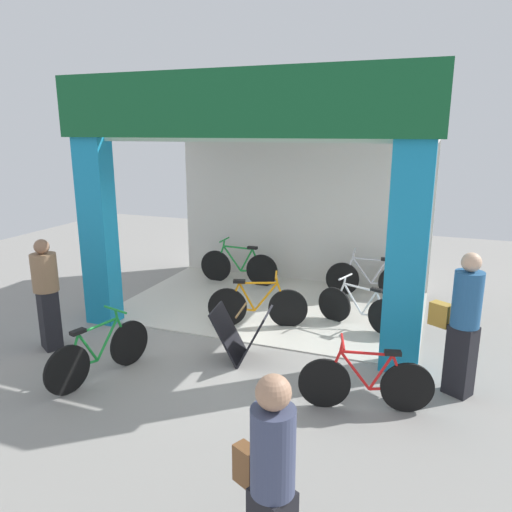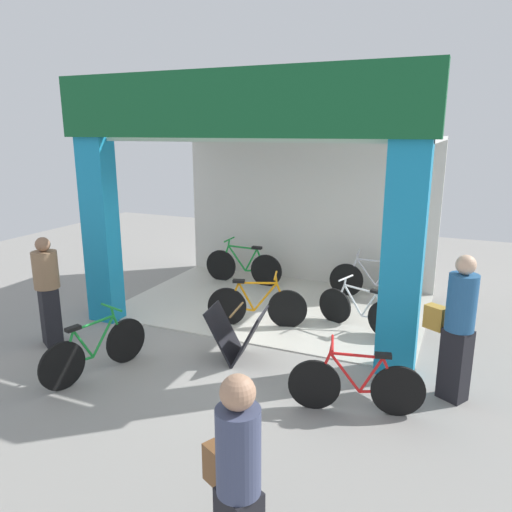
% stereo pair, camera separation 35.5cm
% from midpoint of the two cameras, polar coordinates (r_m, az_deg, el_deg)
% --- Properties ---
extents(ground_plane, '(18.65, 18.65, 0.00)m').
position_cam_midpoint_polar(ground_plane, '(7.64, -1.30, -9.92)').
color(ground_plane, gray).
rests_on(ground_plane, ground).
extents(shop_facade, '(5.53, 3.82, 3.94)m').
position_cam_midpoint_polar(shop_facade, '(8.58, 3.35, 7.22)').
color(shop_facade, beige).
rests_on(shop_facade, ground).
extents(bicycle_inside_0, '(1.46, 0.55, 0.84)m').
position_cam_midpoint_polar(bicycle_inside_0, '(8.13, 13.21, -6.21)').
color(bicycle_inside_0, black).
rests_on(bicycle_inside_0, ground).
extents(bicycle_inside_1, '(1.58, 0.57, 0.90)m').
position_cam_midpoint_polar(bicycle_inside_1, '(8.06, 1.34, -5.81)').
color(bicycle_inside_1, black).
rests_on(bicycle_inside_1, ground).
extents(bicycle_inside_2, '(1.65, 0.45, 0.91)m').
position_cam_midpoint_polar(bicycle_inside_2, '(9.66, 14.51, -2.79)').
color(bicycle_inside_2, black).
rests_on(bicycle_inside_2, ground).
extents(bicycle_inside_3, '(1.72, 0.47, 0.94)m').
position_cam_midpoint_polar(bicycle_inside_3, '(10.28, -0.49, -1.21)').
color(bicycle_inside_3, black).
rests_on(bicycle_inside_3, ground).
extents(bicycle_parked_0, '(1.51, 0.49, 0.85)m').
position_cam_midpoint_polar(bicycle_parked_0, '(5.90, 13.34, -14.42)').
color(bicycle_parked_0, black).
rests_on(bicycle_parked_0, ground).
extents(bicycle_parked_1, '(0.51, 1.55, 0.87)m').
position_cam_midpoint_polar(bicycle_parked_1, '(6.82, -16.78, -10.46)').
color(bicycle_parked_1, black).
rests_on(bicycle_parked_1, ground).
extents(sandwich_board_sign, '(0.86, 0.68, 0.77)m').
position_cam_midpoint_polar(sandwich_board_sign, '(6.92, -0.75, -9.14)').
color(sandwich_board_sign, black).
rests_on(sandwich_board_sign, ground).
extents(pedestrian_0, '(0.65, 0.52, 1.79)m').
position_cam_midpoint_polar(pedestrian_0, '(6.30, 23.92, -7.46)').
color(pedestrian_0, black).
rests_on(pedestrian_0, ground).
extents(pedestrian_1, '(0.55, 0.41, 1.65)m').
position_cam_midpoint_polar(pedestrian_1, '(3.62, 0.93, -24.95)').
color(pedestrian_1, black).
rests_on(pedestrian_1, ground).
extents(pedestrian_2, '(0.50, 0.50, 1.66)m').
position_cam_midpoint_polar(pedestrian_2, '(7.81, -21.90, -3.68)').
color(pedestrian_2, black).
rests_on(pedestrian_2, ground).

